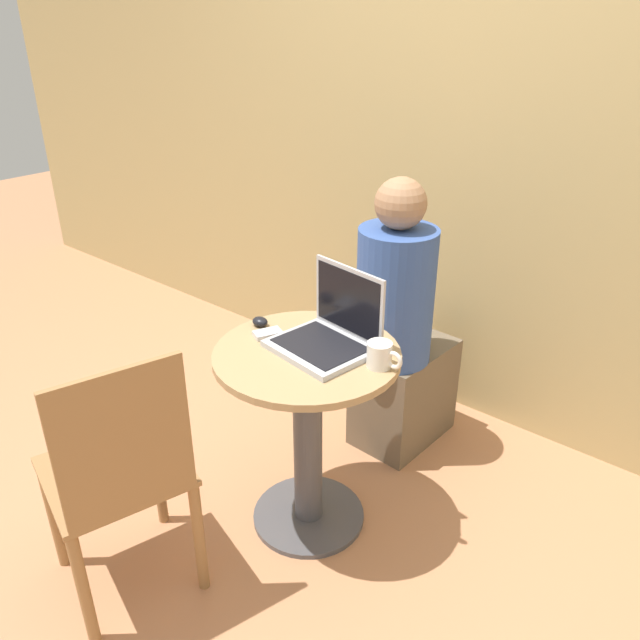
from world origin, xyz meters
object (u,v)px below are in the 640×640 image
object	(u,v)px
chair_empty	(121,478)
cell_phone	(267,334)
laptop	(330,332)
person_seated	(400,341)

from	to	relation	value
chair_empty	cell_phone	bearing A→B (deg)	86.06
chair_empty	laptop	bearing A→B (deg)	69.56
cell_phone	person_seated	distance (m)	0.66
cell_phone	chair_empty	bearing A→B (deg)	-93.94
person_seated	chair_empty	bearing A→B (deg)	-99.53
chair_empty	person_seated	world-z (taller)	person_seated
cell_phone	person_seated	world-z (taller)	person_seated
chair_empty	person_seated	xyz separation A→B (m)	(0.20, 1.19, 0.04)
person_seated	laptop	bearing A→B (deg)	-84.53
laptop	cell_phone	bearing A→B (deg)	-159.52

